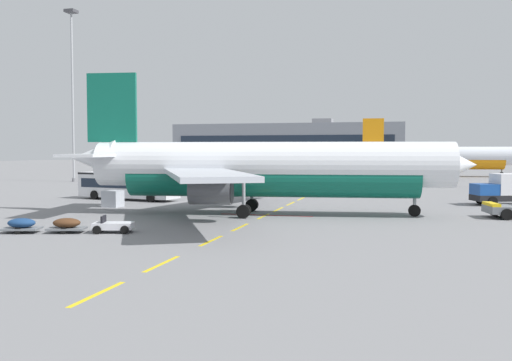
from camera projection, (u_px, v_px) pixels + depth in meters
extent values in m
plane|color=slate|center=(510.00, 202.00, 59.52)|extent=(400.00, 400.00, 0.00)
cube|color=yellow|center=(98.00, 294.00, 21.74)|extent=(0.24, 4.00, 0.01)
cube|color=yellow|center=(162.00, 264.00, 27.46)|extent=(0.24, 4.00, 0.01)
cube|color=yellow|center=(211.00, 241.00, 34.37)|extent=(0.24, 4.00, 0.01)
cube|color=yellow|center=(240.00, 227.00, 40.35)|extent=(0.24, 4.00, 0.01)
cube|color=yellow|center=(264.00, 216.00, 47.00)|extent=(0.24, 4.00, 0.01)
cube|color=yellow|center=(278.00, 209.00, 52.37)|extent=(0.24, 4.00, 0.01)
cube|color=yellow|center=(291.00, 204.00, 58.02)|extent=(0.24, 4.00, 0.01)
cube|color=yellow|center=(301.00, 199.00, 63.56)|extent=(0.24, 4.00, 0.01)
cube|color=yellow|center=(310.00, 195.00, 69.31)|extent=(0.24, 4.00, 0.01)
cube|color=yellow|center=(317.00, 191.00, 74.90)|extent=(0.24, 4.00, 0.01)
cube|color=yellow|center=(323.00, 189.00, 80.29)|extent=(0.24, 4.00, 0.01)
cube|color=yellow|center=(329.00, 185.00, 87.33)|extent=(0.24, 4.00, 0.01)
cube|color=yellow|center=(335.00, 183.00, 94.26)|extent=(0.24, 4.00, 0.01)
cube|color=yellow|center=(339.00, 181.00, 99.82)|extent=(0.24, 4.00, 0.01)
cube|color=yellow|center=(343.00, 179.00, 105.64)|extent=(0.24, 4.00, 0.01)
cube|color=yellow|center=(347.00, 177.00, 112.85)|extent=(0.24, 4.00, 0.01)
cube|color=#B21414|center=(266.00, 215.00, 47.79)|extent=(8.00, 0.40, 0.01)
cylinder|color=white|center=(271.00, 164.00, 47.96)|extent=(30.34, 7.93, 3.80)
cylinder|color=#0F604C|center=(271.00, 177.00, 48.02)|extent=(24.75, 6.85, 3.50)
cone|color=white|center=(455.00, 165.00, 46.15)|extent=(3.98, 4.17, 3.72)
cone|color=white|center=(94.00, 158.00, 49.83)|extent=(4.61, 3.78, 3.23)
cube|color=#192333|center=(442.00, 157.00, 46.24)|extent=(1.98, 3.04, 0.60)
cube|color=#0F604C|center=(112.00, 108.00, 49.38)|extent=(4.41, 0.97, 6.00)
cube|color=white|center=(118.00, 155.00, 52.86)|extent=(4.05, 6.78, 0.24)
cube|color=white|center=(90.00, 155.00, 46.52)|extent=(4.05, 6.78, 0.24)
cube|color=#B7BCC6|center=(240.00, 167.00, 56.89)|extent=(8.05, 17.61, 0.36)
cube|color=#B7BCC6|center=(204.00, 174.00, 40.04)|extent=(12.05, 17.31, 0.36)
cylinder|color=#4C4F54|center=(234.00, 183.00, 54.01)|extent=(3.46, 2.52, 2.10)
cylinder|color=black|center=(250.00, 183.00, 53.82)|extent=(0.37, 1.78, 1.79)
cylinder|color=#4C4F54|center=(211.00, 191.00, 43.11)|extent=(3.46, 2.52, 2.10)
cylinder|color=black|center=(231.00, 191.00, 42.92)|extent=(0.37, 1.78, 1.79)
cylinder|color=gray|center=(415.00, 195.00, 46.66)|extent=(0.28, 0.28, 2.67)
cylinder|color=black|center=(414.00, 211.00, 46.73)|extent=(1.02, 0.41, 0.99)
cylinder|color=gray|center=(252.00, 191.00, 50.91)|extent=(0.28, 0.28, 2.61)
cylinder|color=black|center=(252.00, 205.00, 51.33)|extent=(1.14, 0.50, 1.10)
cylinder|color=black|center=(251.00, 205.00, 50.64)|extent=(1.14, 0.50, 1.10)
cylinder|color=gray|center=(244.00, 195.00, 45.76)|extent=(0.28, 0.28, 2.61)
cylinder|color=black|center=(244.00, 211.00, 46.18)|extent=(1.14, 0.50, 1.10)
cylinder|color=black|center=(243.00, 212.00, 45.48)|extent=(1.14, 0.50, 1.10)
cube|color=yellow|center=(491.00, 204.00, 45.85)|extent=(1.15, 2.61, 0.24)
cylinder|color=black|center=(507.00, 214.00, 44.44)|extent=(0.96, 0.56, 0.90)
cylinder|color=black|center=(494.00, 211.00, 47.23)|extent=(0.96, 0.56, 0.90)
cylinder|color=silver|center=(442.00, 156.00, 116.24)|extent=(29.98, 6.50, 3.76)
cylinder|color=orange|center=(441.00, 161.00, 116.29)|extent=(24.44, 5.68, 3.46)
cone|color=silver|center=(365.00, 153.00, 118.80)|extent=(4.43, 3.56, 3.19)
cube|color=orange|center=(373.00, 133.00, 118.27)|extent=(4.36, 0.76, 5.93)
cube|color=silver|center=(369.00, 152.00, 121.72)|extent=(3.74, 6.59, 0.24)
cube|color=silver|center=(370.00, 152.00, 115.49)|extent=(3.74, 6.59, 0.24)
cube|color=#B7BCC6|center=(417.00, 158.00, 125.19)|extent=(8.66, 17.45, 0.36)
cube|color=#B7BCC6|center=(427.00, 159.00, 108.64)|extent=(11.31, 17.26, 0.36)
cylinder|color=#4C4F54|center=(418.00, 164.00, 122.37)|extent=(3.34, 2.36, 2.08)
cylinder|color=black|center=(425.00, 164.00, 122.11)|extent=(0.28, 1.77, 1.76)
cylinder|color=#4C4F54|center=(424.00, 166.00, 111.66)|extent=(3.34, 2.36, 2.08)
cylinder|color=black|center=(433.00, 166.00, 111.40)|extent=(0.28, 1.77, 1.76)
cylinder|color=gray|center=(502.00, 168.00, 114.42)|extent=(0.28, 0.28, 2.63)
cylinder|color=black|center=(502.00, 175.00, 114.49)|extent=(1.00, 0.37, 0.98)
cylinder|color=gray|center=(430.00, 167.00, 119.23)|extent=(0.28, 0.28, 2.58)
cylinder|color=black|center=(429.00, 173.00, 119.64)|extent=(1.11, 0.45, 1.09)
cylinder|color=black|center=(430.00, 173.00, 118.96)|extent=(1.11, 0.45, 1.09)
cylinder|color=gray|center=(433.00, 168.00, 114.17)|extent=(0.28, 0.28, 2.58)
cylinder|color=black|center=(433.00, 174.00, 114.58)|extent=(1.11, 0.45, 1.09)
cylinder|color=black|center=(433.00, 174.00, 113.90)|extent=(1.11, 0.45, 1.09)
cube|color=silver|center=(128.00, 185.00, 62.37)|extent=(12.30, 5.00, 2.70)
cube|color=#192333|center=(128.00, 183.00, 62.36)|extent=(11.36, 4.85, 1.00)
cube|color=black|center=(128.00, 174.00, 62.30)|extent=(12.32, 5.03, 0.20)
cylinder|color=black|center=(166.00, 196.00, 61.84)|extent=(1.04, 0.51, 1.00)
cylinder|color=black|center=(151.00, 198.00, 59.42)|extent=(1.04, 0.51, 1.00)
cylinder|color=black|center=(111.00, 193.00, 65.23)|extent=(1.04, 0.51, 1.00)
cylinder|color=black|center=(95.00, 195.00, 62.81)|extent=(1.04, 0.51, 1.00)
cube|color=black|center=(508.00, 198.00, 56.57)|extent=(7.40, 4.70, 0.60)
cube|color=#194799|center=(486.00, 189.00, 56.30)|extent=(3.04, 2.99, 1.10)
cube|color=#192333|center=(475.00, 188.00, 56.18)|extent=(0.73, 1.82, 0.64)
cylinder|color=black|center=(493.00, 201.00, 55.17)|extent=(1.00, 0.60, 0.96)
cylinder|color=black|center=(480.00, 199.00, 57.56)|extent=(1.00, 0.60, 0.96)
cube|color=silver|center=(113.00, 226.00, 37.77)|extent=(2.88, 2.05, 0.44)
cube|color=black|center=(103.00, 220.00, 37.74)|extent=(0.42, 1.11, 0.56)
cylinder|color=black|center=(129.00, 227.00, 38.49)|extent=(0.59, 0.33, 0.56)
cylinder|color=black|center=(125.00, 230.00, 37.09)|extent=(0.59, 0.33, 0.56)
cylinder|color=black|center=(102.00, 227.00, 38.47)|extent=(0.59, 0.33, 0.56)
cylinder|color=black|center=(97.00, 230.00, 37.07)|extent=(0.59, 0.33, 0.56)
cube|color=slate|center=(67.00, 228.00, 37.73)|extent=(2.72, 2.09, 0.12)
ellipsoid|color=#4C2D19|center=(67.00, 223.00, 37.71)|extent=(2.08, 1.65, 0.64)
cylinder|color=black|center=(70.00, 228.00, 38.41)|extent=(0.46, 0.25, 0.44)
cylinder|color=black|center=(64.00, 231.00, 37.06)|extent=(0.46, 0.25, 0.44)
cube|color=slate|center=(22.00, 229.00, 37.69)|extent=(2.72, 2.09, 0.12)
ellipsoid|color=navy|center=(21.00, 223.00, 37.67)|extent=(2.08, 1.65, 0.64)
cylinder|color=black|center=(26.00, 228.00, 38.37)|extent=(0.46, 0.25, 0.44)
cylinder|color=black|center=(18.00, 231.00, 37.02)|extent=(0.46, 0.25, 0.44)
cube|color=#B7BCC6|center=(113.00, 199.00, 54.60)|extent=(1.69, 1.65, 1.60)
cube|color=silver|center=(113.00, 199.00, 54.60)|extent=(1.62, 0.14, 1.36)
cylinder|color=slate|center=(74.00, 180.00, 97.86)|extent=(0.70, 0.70, 0.60)
cylinder|color=#9EA0A5|center=(73.00, 98.00, 97.08)|extent=(0.36, 0.36, 28.84)
cube|color=#3F3F44|center=(71.00, 11.00, 96.28)|extent=(1.80, 1.80, 0.50)
cube|color=gray|center=(289.00, 146.00, 179.01)|extent=(71.19, 19.25, 13.51)
cube|color=#192333|center=(283.00, 143.00, 169.63)|extent=(65.49, 0.12, 4.86)
cube|color=gray|center=(323.00, 121.00, 175.86)|extent=(6.00, 5.00, 1.60)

